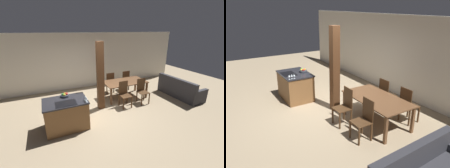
# 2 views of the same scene
# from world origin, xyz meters

# --- Properties ---
(ground_plane) EXTENTS (16.00, 16.00, 0.00)m
(ground_plane) POSITION_xyz_m (0.00, 0.00, 0.00)
(ground_plane) COLOR #9E896B
(wall_back) EXTENTS (11.20, 0.08, 2.70)m
(wall_back) POSITION_xyz_m (0.00, 2.84, 1.35)
(wall_back) COLOR silver
(wall_back) RESTS_ON ground_plane
(kitchen_island) EXTENTS (1.24, 0.88, 0.90)m
(kitchen_island) POSITION_xyz_m (-1.16, -0.38, 0.45)
(kitchen_island) COLOR brown
(kitchen_island) RESTS_ON ground_plane
(fruit_bowl) EXTENTS (0.25, 0.25, 0.12)m
(fruit_bowl) POSITION_xyz_m (-1.12, -0.10, 0.95)
(fruit_bowl) COLOR #383D47
(fruit_bowl) RESTS_ON kitchen_island
(wine_glass_near) EXTENTS (0.06, 0.06, 0.14)m
(wine_glass_near) POSITION_xyz_m (-0.61, -0.75, 1.00)
(wine_glass_near) COLOR silver
(wine_glass_near) RESTS_ON kitchen_island
(wine_glass_middle) EXTENTS (0.06, 0.06, 0.14)m
(wine_glass_middle) POSITION_xyz_m (-0.61, -0.68, 1.00)
(wine_glass_middle) COLOR silver
(wine_glass_middle) RESTS_ON kitchen_island
(wine_glass_far) EXTENTS (0.06, 0.06, 0.14)m
(wine_glass_far) POSITION_xyz_m (-0.61, -0.60, 1.00)
(wine_glass_far) COLOR silver
(wine_glass_far) RESTS_ON kitchen_island
(dining_table) EXTENTS (1.81, 1.01, 0.73)m
(dining_table) POSITION_xyz_m (1.49, 0.83, 0.64)
(dining_table) COLOR brown
(dining_table) RESTS_ON ground_plane
(dining_chair_near_left) EXTENTS (0.40, 0.40, 0.99)m
(dining_chair_near_left) POSITION_xyz_m (1.08, 0.10, 0.51)
(dining_chair_near_left) COLOR #472D19
(dining_chair_near_left) RESTS_ON ground_plane
(dining_chair_near_right) EXTENTS (0.40, 0.40, 0.99)m
(dining_chair_near_right) POSITION_xyz_m (1.90, 0.10, 0.51)
(dining_chair_near_right) COLOR #472D19
(dining_chair_near_right) RESTS_ON ground_plane
(dining_chair_far_left) EXTENTS (0.40, 0.40, 0.99)m
(dining_chair_far_left) POSITION_xyz_m (1.08, 1.56, 0.51)
(dining_chair_far_left) COLOR #472D19
(dining_chair_far_left) RESTS_ON ground_plane
(dining_chair_far_right) EXTENTS (0.40, 0.40, 0.99)m
(dining_chair_far_right) POSITION_xyz_m (1.90, 1.56, 0.51)
(dining_chair_far_right) COLOR #472D19
(dining_chair_far_right) RESTS_ON ground_plane
(couch) EXTENTS (0.89, 1.99, 0.88)m
(couch) POSITION_xyz_m (3.79, -0.09, 0.30)
(couch) COLOR #2D2D33
(couch) RESTS_ON ground_plane
(timber_post) EXTENTS (0.23, 0.23, 2.47)m
(timber_post) POSITION_xyz_m (0.20, 0.33, 1.24)
(timber_post) COLOR #4C2D19
(timber_post) RESTS_ON ground_plane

